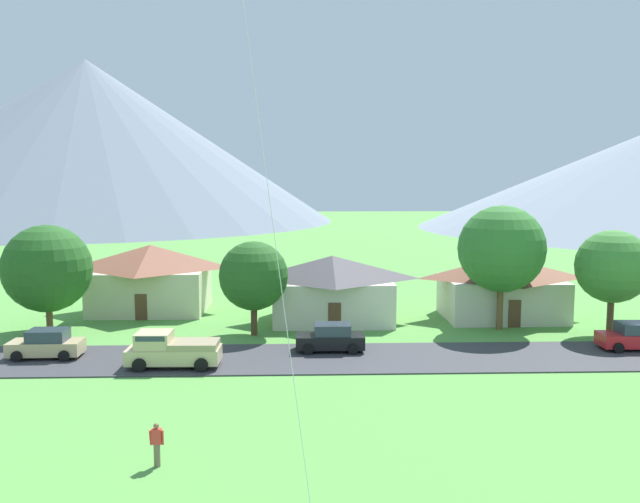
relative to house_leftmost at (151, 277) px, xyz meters
name	(u,v)px	position (x,y,z in m)	size (l,w,h in m)	color
road_strip	(346,358)	(14.70, -14.72, -2.73)	(160.00, 6.58, 0.08)	#38383D
mountain_far_east_ridge	(88,141)	(-39.34, 110.96, 16.82)	(119.21, 119.21, 39.18)	slate
house_leftmost	(151,277)	(0.00, 0.00, 0.00)	(9.42, 7.88, 5.35)	beige
house_left_center	(502,286)	(27.36, -3.87, -0.30)	(9.34, 6.71, 4.77)	beige
house_right_center	(332,287)	(14.39, -4.40, -0.21)	(9.41, 6.90, 4.94)	beige
tree_left_of_center	(613,267)	(32.95, -9.81, 2.00)	(4.90, 4.90, 7.24)	brown
tree_center	(502,249)	(26.10, -7.55, 2.98)	(6.09, 6.09, 8.81)	brown
tree_right_of_center	(254,276)	(8.83, -8.65, 1.32)	(4.70, 4.70, 6.45)	#4C3823
tree_near_right	(47,268)	(-5.42, -7.40, 1.72)	(6.03, 6.03, 7.51)	brown
parked_car_black_west_end	(331,338)	(13.83, -13.16, -1.90)	(4.22, 2.11, 1.68)	black
parked_car_tan_mid_west	(47,344)	(-3.11, -14.08, -1.90)	(4.22, 2.11, 1.68)	tan
parked_car_red_mid_east	(634,337)	(32.75, -13.43, -1.90)	(4.25, 2.17, 1.68)	red
pickup_truck_sand_west_side	(171,350)	(4.67, -16.26, -1.71)	(5.25, 2.42, 1.99)	#C6B284
watcher_person	(157,444)	(6.56, -29.04, -1.89)	(0.56, 0.24, 1.68)	#70604C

